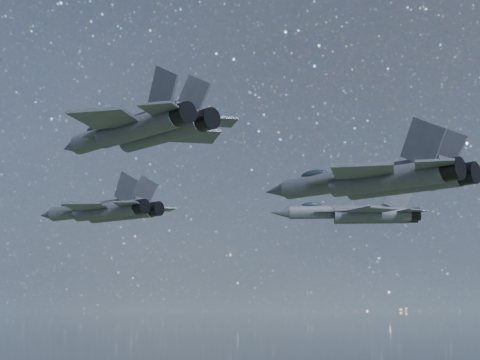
% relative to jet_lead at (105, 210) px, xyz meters
% --- Properties ---
extents(jet_lead, '(19.91, 13.71, 5.00)m').
position_rel_jet_lead_xyz_m(jet_lead, '(0.00, 0.00, 0.00)').
color(jet_lead, '#353943').
extents(jet_left, '(19.12, 12.70, 4.87)m').
position_rel_jet_lead_xyz_m(jet_left, '(23.82, 19.99, 0.61)').
color(jet_left, '#353943').
extents(jet_right, '(16.49, 10.97, 4.19)m').
position_rel_jet_lead_xyz_m(jet_right, '(23.44, -28.28, 0.48)').
color(jet_right, '#353943').
extents(jet_slot, '(20.30, 13.63, 5.13)m').
position_rel_jet_lead_xyz_m(jet_slot, '(34.90, -12.07, -1.12)').
color(jet_slot, '#353943').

